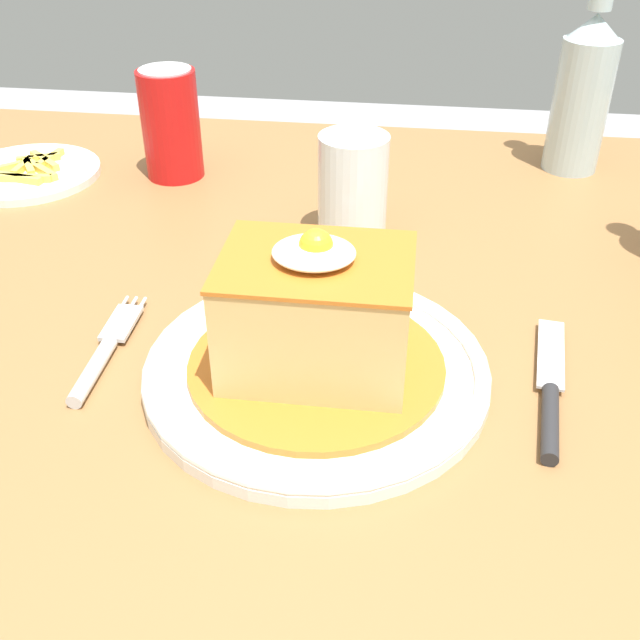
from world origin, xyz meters
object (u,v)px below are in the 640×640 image
(soda_can, at_px, (171,124))
(beer_bottle_clear, at_px, (584,85))
(drinking_glass, at_px, (353,195))
(side_plate_fries, at_px, (26,173))
(main_plate, at_px, (316,369))
(knife, at_px, (550,401))
(fork, at_px, (103,354))

(soda_can, xyz_separation_m, beer_bottle_clear, (0.46, 0.08, 0.04))
(drinking_glass, height_order, side_plate_fries, drinking_glass)
(main_plate, xyz_separation_m, side_plate_fries, (-0.39, 0.33, -0.00))
(drinking_glass, bearing_deg, knife, -55.60)
(soda_can, relative_size, side_plate_fries, 0.73)
(main_plate, distance_m, drinking_glass, 0.24)
(main_plate, xyz_separation_m, soda_can, (-0.22, 0.36, 0.05))
(beer_bottle_clear, bearing_deg, main_plate, -118.87)
(main_plate, height_order, side_plate_fries, main_plate)
(fork, bearing_deg, beer_bottle_clear, 47.11)
(beer_bottle_clear, height_order, side_plate_fries, beer_bottle_clear)
(knife, height_order, drinking_glass, drinking_glass)
(beer_bottle_clear, distance_m, side_plate_fries, 0.65)
(fork, distance_m, side_plate_fries, 0.40)
(knife, distance_m, side_plate_fries, 0.66)
(side_plate_fries, bearing_deg, drinking_glass, -13.94)
(beer_bottle_clear, bearing_deg, drinking_glass, -138.85)
(main_plate, bearing_deg, side_plate_fries, 139.71)
(side_plate_fries, bearing_deg, beer_bottle_clear, 10.13)
(knife, relative_size, soda_can, 1.34)
(soda_can, xyz_separation_m, drinking_glass, (0.22, -0.13, -0.02))
(beer_bottle_clear, xyz_separation_m, side_plate_fries, (-0.64, -0.11, -0.09))
(main_plate, xyz_separation_m, drinking_glass, (0.00, 0.23, 0.04))
(side_plate_fries, bearing_deg, soda_can, 9.53)
(main_plate, xyz_separation_m, beer_bottle_clear, (0.24, 0.44, 0.09))
(knife, xyz_separation_m, drinking_glass, (-0.17, 0.24, 0.04))
(drinking_glass, bearing_deg, fork, -126.28)
(beer_bottle_clear, distance_m, drinking_glass, 0.33)
(main_plate, height_order, soda_can, soda_can)
(knife, height_order, side_plate_fries, side_plate_fries)
(fork, xyz_separation_m, soda_can, (-0.05, 0.36, 0.06))
(fork, height_order, side_plate_fries, side_plate_fries)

